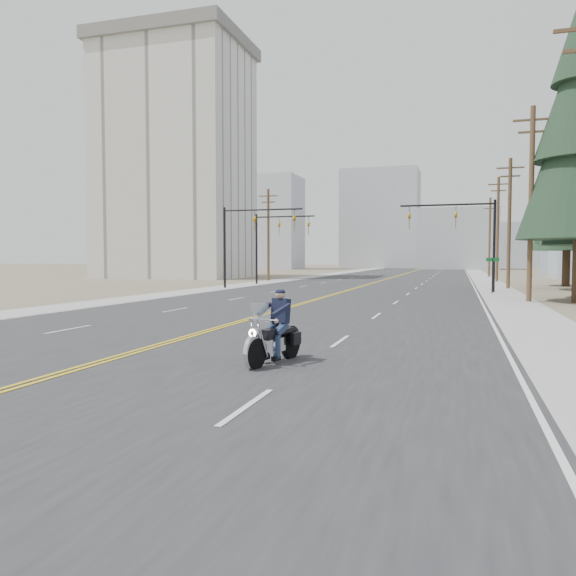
# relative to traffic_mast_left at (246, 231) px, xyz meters

# --- Properties ---
(ground_plane) EXTENTS (400.00, 400.00, 0.00)m
(ground_plane) POSITION_rel_traffic_mast_left_xyz_m (8.98, -32.00, -4.94)
(ground_plane) COLOR #776D56
(ground_plane) RESTS_ON ground
(road) EXTENTS (20.00, 200.00, 0.01)m
(road) POSITION_rel_traffic_mast_left_xyz_m (8.98, 38.00, -4.93)
(road) COLOR #303033
(road) RESTS_ON ground
(sidewalk_left) EXTENTS (3.00, 200.00, 0.01)m
(sidewalk_left) POSITION_rel_traffic_mast_left_xyz_m (-2.52, 38.00, -4.93)
(sidewalk_left) COLOR #A5A5A0
(sidewalk_left) RESTS_ON ground
(sidewalk_right) EXTENTS (3.00, 200.00, 0.01)m
(sidewalk_right) POSITION_rel_traffic_mast_left_xyz_m (20.48, 38.00, -4.93)
(sidewalk_right) COLOR #A5A5A0
(sidewalk_right) RESTS_ON ground
(traffic_mast_left) EXTENTS (7.10, 0.26, 7.00)m
(traffic_mast_left) POSITION_rel_traffic_mast_left_xyz_m (0.00, 0.00, 0.00)
(traffic_mast_left) COLOR black
(traffic_mast_left) RESTS_ON ground
(traffic_mast_right) EXTENTS (7.10, 0.26, 7.00)m
(traffic_mast_right) POSITION_rel_traffic_mast_left_xyz_m (17.95, 0.00, 0.00)
(traffic_mast_right) COLOR black
(traffic_mast_right) RESTS_ON ground
(traffic_mast_far) EXTENTS (6.10, 0.26, 7.00)m
(traffic_mast_far) POSITION_rel_traffic_mast_left_xyz_m (-0.33, 8.00, -0.06)
(traffic_mast_far) COLOR black
(traffic_mast_far) RESTS_ON ground
(street_sign) EXTENTS (0.90, 0.06, 2.62)m
(street_sign) POSITION_rel_traffic_mast_left_xyz_m (19.78, -2.00, -3.13)
(street_sign) COLOR black
(street_sign) RESTS_ON ground
(utility_pole_b) EXTENTS (2.20, 0.30, 11.50)m
(utility_pole_b) POSITION_rel_traffic_mast_left_xyz_m (21.48, -9.00, 1.05)
(utility_pole_b) COLOR brown
(utility_pole_b) RESTS_ON ground
(utility_pole_c) EXTENTS (2.20, 0.30, 11.00)m
(utility_pole_c) POSITION_rel_traffic_mast_left_xyz_m (21.48, 6.00, 0.79)
(utility_pole_c) COLOR brown
(utility_pole_c) RESTS_ON ground
(utility_pole_d) EXTENTS (2.20, 0.30, 11.50)m
(utility_pole_d) POSITION_rel_traffic_mast_left_xyz_m (21.48, 21.00, 1.05)
(utility_pole_d) COLOR brown
(utility_pole_d) RESTS_ON ground
(utility_pole_e) EXTENTS (2.20, 0.30, 11.00)m
(utility_pole_e) POSITION_rel_traffic_mast_left_xyz_m (21.48, 38.00, 0.79)
(utility_pole_e) COLOR brown
(utility_pole_e) RESTS_ON ground
(utility_pole_left) EXTENTS (2.20, 0.30, 10.50)m
(utility_pole_left) POSITION_rel_traffic_mast_left_xyz_m (-3.52, 16.00, 0.54)
(utility_pole_left) COLOR brown
(utility_pole_left) RESTS_ON ground
(apartment_block) EXTENTS (18.00, 14.00, 30.00)m
(apartment_block) POSITION_rel_traffic_mast_left_xyz_m (-19.02, 23.00, 10.06)
(apartment_block) COLOR silver
(apartment_block) RESTS_ON ground
(haze_bldg_a) EXTENTS (14.00, 12.00, 22.00)m
(haze_bldg_a) POSITION_rel_traffic_mast_left_xyz_m (-26.02, 83.00, 6.06)
(haze_bldg_a) COLOR #B7BCC6
(haze_bldg_a) RESTS_ON ground
(haze_bldg_b) EXTENTS (18.00, 14.00, 14.00)m
(haze_bldg_b) POSITION_rel_traffic_mast_left_xyz_m (16.98, 93.00, 2.06)
(haze_bldg_b) COLOR #ADB2B7
(haze_bldg_b) RESTS_ON ground
(haze_bldg_d) EXTENTS (20.00, 15.00, 26.00)m
(haze_bldg_d) POSITION_rel_traffic_mast_left_xyz_m (-3.02, 108.00, 8.06)
(haze_bldg_d) COLOR #ADB2B7
(haze_bldg_d) RESTS_ON ground
(haze_bldg_e) EXTENTS (14.00, 14.00, 12.00)m
(haze_bldg_e) POSITION_rel_traffic_mast_left_xyz_m (33.98, 118.00, 1.06)
(haze_bldg_e) COLOR #B7BCC6
(haze_bldg_e) RESTS_ON ground
(haze_bldg_f) EXTENTS (12.00, 12.00, 16.00)m
(haze_bldg_f) POSITION_rel_traffic_mast_left_xyz_m (-41.02, 98.00, 3.06)
(haze_bldg_f) COLOR #ADB2B7
(haze_bldg_f) RESTS_ON ground
(motorcyclist) EXTENTS (1.50, 2.51, 1.83)m
(motorcyclist) POSITION_rel_traffic_mast_left_xyz_m (13.13, -31.98, -4.02)
(motorcyclist) COLOR black
(motorcyclist) RESTS_ON ground
(conifer_far) EXTENTS (6.21, 6.21, 16.65)m
(conifer_far) POSITION_rel_traffic_mast_left_xyz_m (26.96, 12.16, 4.61)
(conifer_far) COLOR #382619
(conifer_far) RESTS_ON ground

